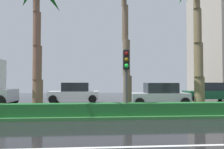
# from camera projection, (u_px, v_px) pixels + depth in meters

# --- Properties ---
(ground_plane) EXTENTS (90.00, 42.00, 0.10)m
(ground_plane) POSITION_uv_depth(u_px,v_px,m) (84.00, 113.00, 12.77)
(ground_plane) COLOR black
(near_lane_divider_stripe) EXTENTS (81.00, 0.14, 0.01)m
(near_lane_divider_stripe) POSITION_uv_depth(u_px,v_px,m) (70.00, 148.00, 5.79)
(near_lane_divider_stripe) COLOR white
(near_lane_divider_stripe) RESTS_ON ground_plane
(median_strip) EXTENTS (85.50, 4.00, 0.15)m
(median_strip) POSITION_uv_depth(u_px,v_px,m) (83.00, 113.00, 11.78)
(median_strip) COLOR #2D6B33
(median_strip) RESTS_ON ground_plane
(median_hedge) EXTENTS (76.50, 0.70, 0.60)m
(median_hedge) POSITION_uv_depth(u_px,v_px,m) (82.00, 110.00, 10.39)
(median_hedge) COLOR #1E6028
(median_hedge) RESTS_ON median_strip
(palm_tree_centre_left) EXTENTS (4.44, 4.16, 7.65)m
(palm_tree_centre_left) POSITION_uv_depth(u_px,v_px,m) (37.00, 1.00, 11.11)
(palm_tree_centre_left) COLOR brown
(palm_tree_centre_left) RESTS_ON median_strip
(palm_tree_centre_right) EXTENTS (3.92, 3.95, 8.36)m
(palm_tree_centre_right) POSITION_uv_depth(u_px,v_px,m) (197.00, 0.00, 12.22)
(palm_tree_centre_right) COLOR #766345
(palm_tree_centre_right) RESTS_ON median_strip
(traffic_signal_median_right) EXTENTS (0.28, 0.43, 3.30)m
(traffic_signal_median_right) POSITION_uv_depth(u_px,v_px,m) (126.00, 70.00, 10.50)
(traffic_signal_median_right) COLOR #4C4C47
(traffic_signal_median_right) RESTS_ON median_strip
(car_in_traffic_leading) EXTENTS (4.30, 2.02, 1.72)m
(car_in_traffic_leading) POSITION_uv_depth(u_px,v_px,m) (74.00, 93.00, 18.65)
(car_in_traffic_leading) COLOR white
(car_in_traffic_leading) RESTS_ON ground_plane
(car_in_traffic_second) EXTENTS (4.30, 2.02, 1.72)m
(car_in_traffic_second) POSITION_uv_depth(u_px,v_px,m) (159.00, 95.00, 15.91)
(car_in_traffic_second) COLOR silver
(car_in_traffic_second) RESTS_ON ground_plane
(car_in_traffic_third) EXTENTS (4.30, 2.02, 1.72)m
(car_in_traffic_third) POSITION_uv_depth(u_px,v_px,m) (209.00, 92.00, 19.61)
(car_in_traffic_third) COLOR #195133
(car_in_traffic_third) RESTS_ON ground_plane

